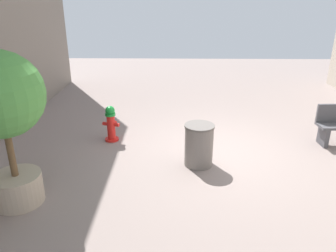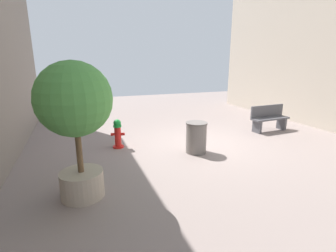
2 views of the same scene
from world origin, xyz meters
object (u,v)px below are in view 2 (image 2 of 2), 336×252
fire_hydrant (118,133)px  bench_near (269,118)px  planter_tree (75,111)px  trash_bin (196,137)px

fire_hydrant → bench_near: bearing=179.3°
bench_near → planter_tree: (6.74, 2.52, 1.21)m
bench_near → trash_bin: bearing=17.4°
fire_hydrant → planter_tree: size_ratio=0.34×
trash_bin → planter_tree: bearing=24.0°
bench_near → trash_bin: 3.77m
fire_hydrant → bench_near: size_ratio=0.57×
fire_hydrant → planter_tree: planter_tree is taller
fire_hydrant → trash_bin: trash_bin is taller
fire_hydrant → planter_tree: 3.09m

